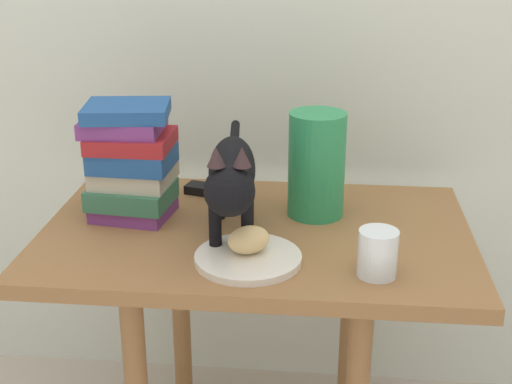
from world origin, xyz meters
The scene contains 8 objects.
side_table centered at (0.00, 0.00, 0.52)m, with size 0.86×0.55×0.60m.
plate centered at (0.00, -0.15, 0.61)m, with size 0.20×0.20×0.01m, color silver.
bread_roll centered at (0.00, -0.13, 0.64)m, with size 0.08×0.06×0.05m, color #E0BC7A.
cat centered at (-0.04, -0.05, 0.74)m, with size 0.12×0.48×0.23m.
book_stack centered at (-0.26, 0.05, 0.73)m, with size 0.18×0.17×0.24m.
green_vase centered at (0.12, 0.09, 0.71)m, with size 0.12×0.12×0.22m, color #288C51.
candle_jar centered at (0.23, -0.18, 0.64)m, with size 0.07×0.07×0.08m.
tv_remote centered at (-0.10, 0.17, 0.61)m, with size 0.15×0.04×0.02m, color black.
Camera 1 is at (0.13, -1.31, 1.20)m, focal length 50.40 mm.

